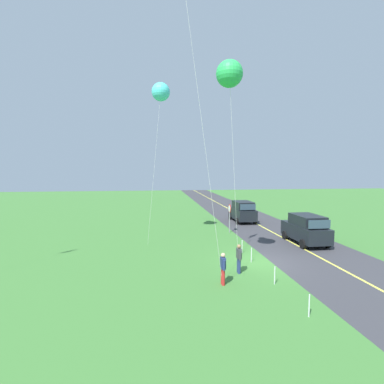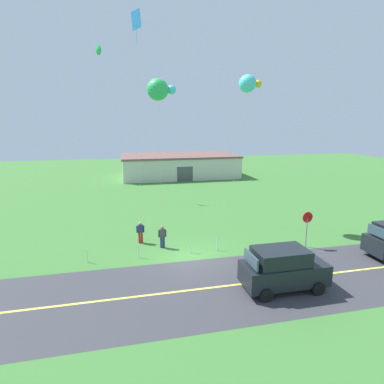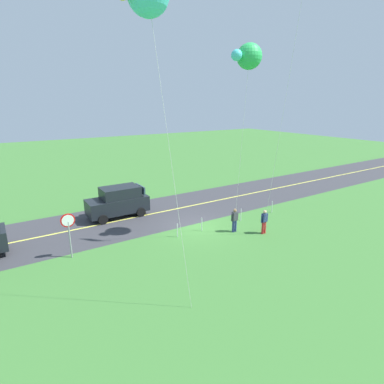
{
  "view_description": "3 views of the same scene",
  "coord_description": "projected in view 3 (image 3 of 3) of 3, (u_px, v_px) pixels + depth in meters",
  "views": [
    {
      "loc": [
        -16.32,
        6.58,
        5.72
      ],
      "look_at": [
        2.84,
        4.03,
        4.15
      ],
      "focal_mm": 26.59,
      "sensor_mm": 36.0,
      "label": 1
    },
    {
      "loc": [
        -4.12,
        -18.45,
        8.53
      ],
      "look_at": [
        0.51,
        1.77,
        3.94
      ],
      "focal_mm": 29.26,
      "sensor_mm": 36.0,
      "label": 2
    },
    {
      "loc": [
        11.01,
        16.46,
        8.22
      ],
      "look_at": [
        1.69,
        1.9,
        3.21
      ],
      "focal_mm": 29.03,
      "sensor_mm": 36.0,
      "label": 3
    }
  ],
  "objects": [
    {
      "name": "fence_post_3",
      "position": [
        177.0,
        230.0,
        19.57
      ],
      "size": [
        0.05,
        0.05,
        0.9
      ],
      "primitive_type": "cylinder",
      "color": "silver",
      "rests_on": "ground"
    },
    {
      "name": "person_adult_near",
      "position": [
        235.0,
        219.0,
        20.24
      ],
      "size": [
        0.58,
        0.22,
        1.6
      ],
      "rotation": [
        0.0,
        0.0,
        3.3
      ],
      "color": "navy",
      "rests_on": "ground"
    },
    {
      "name": "fence_post_0",
      "position": [
        272.0,
        207.0,
        23.96
      ],
      "size": [
        0.05,
        0.05,
        0.9
      ],
      "primitive_type": "cylinder",
      "color": "silver",
      "rests_on": "ground"
    },
    {
      "name": "fence_post_1",
      "position": [
        241.0,
        215.0,
        22.31
      ],
      "size": [
        0.05,
        0.05,
        0.9
      ],
      "primitive_type": "cylinder",
      "color": "silver",
      "rests_on": "ground"
    },
    {
      "name": "kite_red_low",
      "position": [
        248.0,
        56.0,
        16.97
      ],
      "size": [
        1.9,
        1.4,
        11.34
      ],
      "color": "silver",
      "rests_on": "ground"
    },
    {
      "name": "road_centre_stripe",
      "position": [
        170.0,
        210.0,
        24.54
      ],
      "size": [
        120.0,
        0.16,
        0.0
      ],
      "primitive_type": "cube",
      "color": "#E5E04C",
      "rests_on": "asphalt_road"
    },
    {
      "name": "ground_plane",
      "position": [
        198.0,
        227.0,
        21.32
      ],
      "size": [
        120.0,
        120.0,
        0.1
      ],
      "primitive_type": "cube",
      "color": "#3D7533"
    },
    {
      "name": "person_adult_companion",
      "position": [
        264.0,
        221.0,
        19.97
      ],
      "size": [
        0.58,
        0.22,
        1.6
      ],
      "rotation": [
        0.0,
        0.0,
        0.71
      ],
      "color": "red",
      "rests_on": "ground"
    },
    {
      "name": "asphalt_road",
      "position": [
        170.0,
        210.0,
        24.54
      ],
      "size": [
        120.0,
        7.0,
        0.0
      ],
      "primitive_type": "cube",
      "color": "#38383D",
      "rests_on": "ground"
    },
    {
      "name": "stop_sign",
      "position": [
        69.0,
        227.0,
        16.6
      ],
      "size": [
        0.76,
        0.08,
        2.56
      ],
      "color": "gray",
      "rests_on": "ground"
    },
    {
      "name": "car_suv_foreground",
      "position": [
        118.0,
        201.0,
        22.98
      ],
      "size": [
        4.4,
        2.12,
        2.24
      ],
      "color": "black",
      "rests_on": "ground"
    },
    {
      "name": "fence_post_2",
      "position": [
        202.0,
        224.0,
        20.54
      ],
      "size": [
        0.05,
        0.05,
        0.9
      ],
      "primitive_type": "cylinder",
      "color": "silver",
      "rests_on": "ground"
    }
  ]
}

